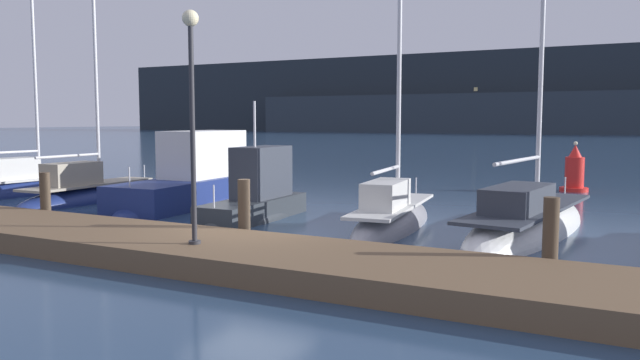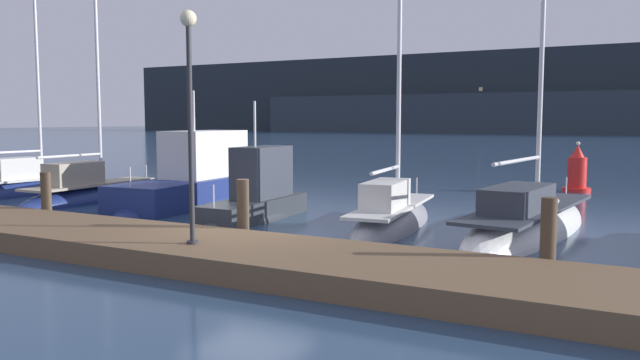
{
  "view_description": "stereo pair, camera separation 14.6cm",
  "coord_description": "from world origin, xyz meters",
  "px_view_note": "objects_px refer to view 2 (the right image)",
  "views": [
    {
      "loc": [
        7.95,
        -11.78,
        2.87
      ],
      "look_at": [
        0.0,
        3.6,
        1.2
      ],
      "focal_mm": 35.0,
      "sensor_mm": 36.0,
      "label": 1
    },
    {
      "loc": [
        8.08,
        -11.71,
        2.87
      ],
      "look_at": [
        0.0,
        3.6,
        1.2
      ],
      "focal_mm": 35.0,
      "sensor_mm": 36.0,
      "label": 2
    }
  ],
  "objects_px": {
    "channel_buoy": "(577,173)",
    "sailboat_berth_2": "(90,196)",
    "motorboat_berth_4": "(256,206)",
    "sailboat_berth_1": "(31,190)",
    "sailboat_berth_6": "(528,230)",
    "dock_lamppost": "(190,91)",
    "sailboat_berth_5": "(392,223)",
    "motorboat_berth_3": "(195,190)"
  },
  "relations": [
    {
      "from": "sailboat_berth_5",
      "to": "sailboat_berth_6",
      "type": "height_order",
      "value": "sailboat_berth_6"
    },
    {
      "from": "sailboat_berth_6",
      "to": "motorboat_berth_3",
      "type": "bearing_deg",
      "value": 176.48
    },
    {
      "from": "sailboat_berth_5",
      "to": "motorboat_berth_3",
      "type": "bearing_deg",
      "value": 169.84
    },
    {
      "from": "sailboat_berth_1",
      "to": "motorboat_berth_4",
      "type": "relative_size",
      "value": 1.87
    },
    {
      "from": "sailboat_berth_2",
      "to": "sailboat_berth_5",
      "type": "distance_m",
      "value": 11.46
    },
    {
      "from": "motorboat_berth_3",
      "to": "dock_lamppost",
      "type": "relative_size",
      "value": 1.66
    },
    {
      "from": "motorboat_berth_3",
      "to": "sailboat_berth_5",
      "type": "height_order",
      "value": "sailboat_berth_5"
    },
    {
      "from": "sailboat_berth_5",
      "to": "channel_buoy",
      "type": "distance_m",
      "value": 11.95
    },
    {
      "from": "sailboat_berth_1",
      "to": "dock_lamppost",
      "type": "distance_m",
      "value": 15.29
    },
    {
      "from": "sailboat_berth_5",
      "to": "channel_buoy",
      "type": "height_order",
      "value": "sailboat_berth_5"
    },
    {
      "from": "sailboat_berth_2",
      "to": "sailboat_berth_5",
      "type": "bearing_deg",
      "value": -0.64
    },
    {
      "from": "sailboat_berth_2",
      "to": "motorboat_berth_3",
      "type": "height_order",
      "value": "sailboat_berth_2"
    },
    {
      "from": "channel_buoy",
      "to": "motorboat_berth_4",
      "type": "bearing_deg",
      "value": -122.43
    },
    {
      "from": "sailboat_berth_1",
      "to": "sailboat_berth_2",
      "type": "xyz_separation_m",
      "value": [
        3.84,
        -0.54,
        0.05
      ]
    },
    {
      "from": "sailboat_berth_2",
      "to": "channel_buoy",
      "type": "height_order",
      "value": "sailboat_berth_2"
    },
    {
      "from": "channel_buoy",
      "to": "motorboat_berth_3",
      "type": "bearing_deg",
      "value": -138.17
    },
    {
      "from": "sailboat_berth_1",
      "to": "motorboat_berth_4",
      "type": "height_order",
      "value": "sailboat_berth_1"
    },
    {
      "from": "sailboat_berth_2",
      "to": "motorboat_berth_4",
      "type": "distance_m",
      "value": 7.42
    },
    {
      "from": "sailboat_berth_6",
      "to": "channel_buoy",
      "type": "bearing_deg",
      "value": 89.5
    },
    {
      "from": "sailboat_berth_5",
      "to": "dock_lamppost",
      "type": "relative_size",
      "value": 1.78
    },
    {
      "from": "motorboat_berth_4",
      "to": "sailboat_berth_5",
      "type": "bearing_deg",
      "value": 5.86
    },
    {
      "from": "sailboat_berth_2",
      "to": "sailboat_berth_5",
      "type": "height_order",
      "value": "sailboat_berth_2"
    },
    {
      "from": "motorboat_berth_3",
      "to": "motorboat_berth_4",
      "type": "xyz_separation_m",
      "value": [
        3.69,
        -1.8,
        -0.09
      ]
    },
    {
      "from": "sailboat_berth_2",
      "to": "sailboat_berth_6",
      "type": "height_order",
      "value": "sailboat_berth_6"
    },
    {
      "from": "sailboat_berth_2",
      "to": "dock_lamppost",
      "type": "relative_size",
      "value": 2.2
    },
    {
      "from": "sailboat_berth_1",
      "to": "motorboat_berth_3",
      "type": "height_order",
      "value": "sailboat_berth_1"
    },
    {
      "from": "sailboat_berth_2",
      "to": "sailboat_berth_6",
      "type": "bearing_deg",
      "value": 2.23
    },
    {
      "from": "sailboat_berth_2",
      "to": "sailboat_berth_6",
      "type": "xyz_separation_m",
      "value": [
        14.83,
        0.58,
        -0.07
      ]
    },
    {
      "from": "motorboat_berth_3",
      "to": "sailboat_berth_6",
      "type": "bearing_deg",
      "value": -3.52
    },
    {
      "from": "motorboat_berth_4",
      "to": "dock_lamppost",
      "type": "height_order",
      "value": "dock_lamppost"
    },
    {
      "from": "sailboat_berth_6",
      "to": "channel_buoy",
      "type": "height_order",
      "value": "sailboat_berth_6"
    },
    {
      "from": "sailboat_berth_6",
      "to": "dock_lamppost",
      "type": "relative_size",
      "value": 2.77
    },
    {
      "from": "motorboat_berth_3",
      "to": "dock_lamppost",
      "type": "height_order",
      "value": "dock_lamppost"
    },
    {
      "from": "sailboat_berth_2",
      "to": "dock_lamppost",
      "type": "height_order",
      "value": "sailboat_berth_2"
    },
    {
      "from": "sailboat_berth_2",
      "to": "motorboat_berth_4",
      "type": "height_order",
      "value": "sailboat_berth_2"
    },
    {
      "from": "channel_buoy",
      "to": "dock_lamppost",
      "type": "height_order",
      "value": "dock_lamppost"
    },
    {
      "from": "motorboat_berth_4",
      "to": "sailboat_berth_5",
      "type": "relative_size",
      "value": 0.59
    },
    {
      "from": "sailboat_berth_1",
      "to": "motorboat_berth_3",
      "type": "relative_size",
      "value": 1.19
    },
    {
      "from": "dock_lamppost",
      "to": "channel_buoy",
      "type": "bearing_deg",
      "value": 72.81
    },
    {
      "from": "motorboat_berth_4",
      "to": "sailboat_berth_6",
      "type": "relative_size",
      "value": 0.38
    },
    {
      "from": "sailboat_berth_6",
      "to": "dock_lamppost",
      "type": "xyz_separation_m",
      "value": [
        -5.26,
        -6.6,
        3.3
      ]
    },
    {
      "from": "channel_buoy",
      "to": "sailboat_berth_2",
      "type": "bearing_deg",
      "value": -142.88
    }
  ]
}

